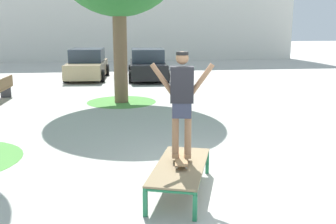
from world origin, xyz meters
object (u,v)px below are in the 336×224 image
Objects in this scene: skate_box at (180,168)px; car_black at (148,65)px; skater at (182,98)px; skateboard at (181,158)px; car_tan at (87,65)px.

car_black is at bearing 87.43° from skate_box.
skateboard is at bearing -99.56° from skater.
skate_box is 13.98m from car_black.
skater is at bearing -80.50° from car_tan.
car_tan and car_black have the same top height.
skateboard is 13.88m from car_black.
skater is 0.40× the size of car_black.
skate_box is 0.47× the size of car_tan.
skate_box is at bearing -108.19° from skater.
skater reaches higher than skateboard.
car_tan is 1.01× the size of car_black.
car_tan is at bearing 170.09° from car_black.
skater is at bearing 80.44° from skateboard.
skater reaches higher than car_tan.
car_tan reaches higher than skate_box.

